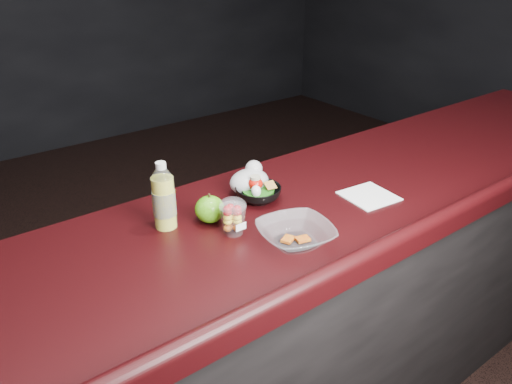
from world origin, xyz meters
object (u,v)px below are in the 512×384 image
lemonade_bottle (164,200)px  green_apple (210,209)px  takeout_bowl (296,234)px  snack_bowl (258,192)px  fruit_cup (233,216)px

lemonade_bottle → green_apple: bearing=-24.1°
lemonade_bottle → takeout_bowl: (0.25, -0.30, -0.06)m
snack_bowl → green_apple: bearing=-173.0°
green_apple → takeout_bowl: green_apple is taller
fruit_cup → takeout_bowl: bearing=-52.6°
fruit_cup → snack_bowl: (0.19, 0.12, -0.03)m
fruit_cup → green_apple: (-0.02, 0.10, -0.02)m
lemonade_bottle → fruit_cup: bearing=-48.0°
snack_bowl → fruit_cup: bearing=-146.3°
lemonade_bottle → fruit_cup: 0.21m
lemonade_bottle → snack_bowl: lemonade_bottle is taller
lemonade_bottle → green_apple: (0.12, -0.05, -0.05)m
green_apple → snack_bowl: (0.20, 0.02, -0.01)m
takeout_bowl → fruit_cup: bearing=127.4°
fruit_cup → green_apple: size_ratio=1.21×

